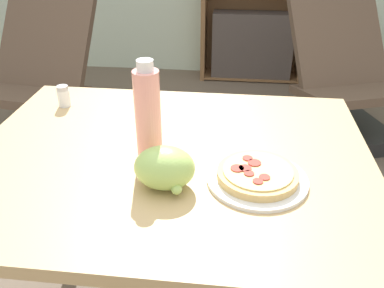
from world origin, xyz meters
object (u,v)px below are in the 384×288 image
at_px(lounge_chair_near, 40,97).
at_px(salt_shaker, 64,96).
at_px(drink_bottle, 148,115).
at_px(pizza_on_plate, 257,176).
at_px(grape_bunch, 164,168).
at_px(lounge_chair_far, 342,96).

bearing_deg(lounge_chair_near, salt_shaker, -50.88).
bearing_deg(drink_bottle, lounge_chair_near, 127.06).
xyz_separation_m(pizza_on_plate, grape_bunch, (-0.22, -0.04, 0.04)).
bearing_deg(grape_bunch, lounge_chair_near, 126.27).
height_order(grape_bunch, salt_shaker, grape_bunch).
xyz_separation_m(pizza_on_plate, lounge_chair_near, (-1.30, 1.42, -0.47)).
relative_size(grape_bunch, lounge_chair_near, 0.17).
xyz_separation_m(pizza_on_plate, lounge_chair_far, (0.62, 1.66, -0.47)).
distance_m(drink_bottle, lounge_chair_far, 1.91).
distance_m(grape_bunch, lounge_chair_far, 1.97).
distance_m(pizza_on_plate, lounge_chair_near, 1.98).
distance_m(grape_bunch, lounge_chair_near, 1.88).
bearing_deg(salt_shaker, pizza_on_plate, -30.16).
xyz_separation_m(salt_shaker, lounge_chair_far, (1.26, 1.28, -0.49)).
height_order(lounge_chair_near, lounge_chair_far, same).
distance_m(pizza_on_plate, grape_bunch, 0.23).
relative_size(salt_shaker, lounge_chair_far, 0.08).
distance_m(pizza_on_plate, salt_shaker, 0.74).
height_order(grape_bunch, lounge_chair_near, lounge_chair_near).
xyz_separation_m(grape_bunch, salt_shaker, (-0.42, 0.42, -0.02)).
distance_m(drink_bottle, lounge_chair_near, 1.78).
distance_m(salt_shaker, lounge_chair_far, 1.87).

